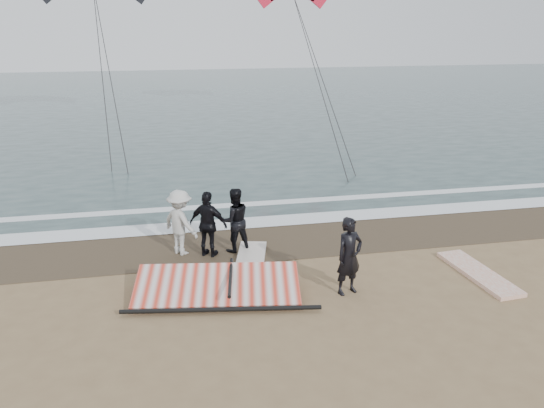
{
  "coord_description": "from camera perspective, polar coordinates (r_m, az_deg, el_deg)",
  "views": [
    {
      "loc": [
        -2.67,
        -8.94,
        5.82
      ],
      "look_at": [
        -0.31,
        3.0,
        1.6
      ],
      "focal_mm": 35.0,
      "sensor_mm": 36.0,
      "label": 1
    }
  ],
  "objects": [
    {
      "name": "ground",
      "position": [
        10.99,
        4.73,
        -12.91
      ],
      "size": [
        120.0,
        120.0,
        0.0
      ],
      "primitive_type": "plane",
      "color": "#8C704C",
      "rests_on": "ground"
    },
    {
      "name": "sail_rig",
      "position": [
        12.09,
        -6.27,
        -8.73
      ],
      "size": [
        4.18,
        2.22,
        0.49
      ],
      "color": "black",
      "rests_on": "ground"
    },
    {
      "name": "wet_sand",
      "position": [
        14.88,
        0.03,
        -3.87
      ],
      "size": [
        120.0,
        2.8,
        0.01
      ],
      "primitive_type": "cube",
      "color": "#4C3D2B",
      "rests_on": "ground"
    },
    {
      "name": "foam_far",
      "position": [
        17.73,
        -1.92,
        0.03
      ],
      "size": [
        120.0,
        0.45,
        0.01
      ],
      "primitive_type": "cube",
      "color": "white",
      "rests_on": "sea"
    },
    {
      "name": "man_main",
      "position": [
        11.88,
        8.3,
        -5.57
      ],
      "size": [
        0.76,
        0.62,
        1.79
      ],
      "primitive_type": "imported",
      "rotation": [
        0.0,
        0.0,
        0.34
      ],
      "color": "black",
      "rests_on": "ground"
    },
    {
      "name": "sea",
      "position": [
        42.42,
        -7.63,
        11.08
      ],
      "size": [
        120.0,
        54.0,
        0.02
      ],
      "primitive_type": "cube",
      "color": "#233838",
      "rests_on": "ground"
    },
    {
      "name": "board_white",
      "position": [
        13.83,
        21.32,
        -6.94
      ],
      "size": [
        0.92,
        2.54,
        0.1
      ],
      "primitive_type": "cube",
      "rotation": [
        0.0,
        0.0,
        0.09
      ],
      "color": "white",
      "rests_on": "ground"
    },
    {
      "name": "trio_cluster",
      "position": [
        13.85,
        -7.21,
        -1.96
      ],
      "size": [
        2.48,
        1.38,
        1.76
      ],
      "color": "black",
      "rests_on": "ground"
    },
    {
      "name": "board_cream",
      "position": [
        13.36,
        -2.4,
        -6.46
      ],
      "size": [
        1.3,
        2.71,
        0.11
      ],
      "primitive_type": "cube",
      "rotation": [
        0.0,
        0.0,
        -0.24
      ],
      "color": "silver",
      "rests_on": "ground"
    },
    {
      "name": "foam_near",
      "position": [
        16.15,
        -0.94,
        -1.9
      ],
      "size": [
        120.0,
        0.9,
        0.01
      ],
      "primitive_type": "cube",
      "color": "white",
      "rests_on": "sea"
    }
  ]
}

